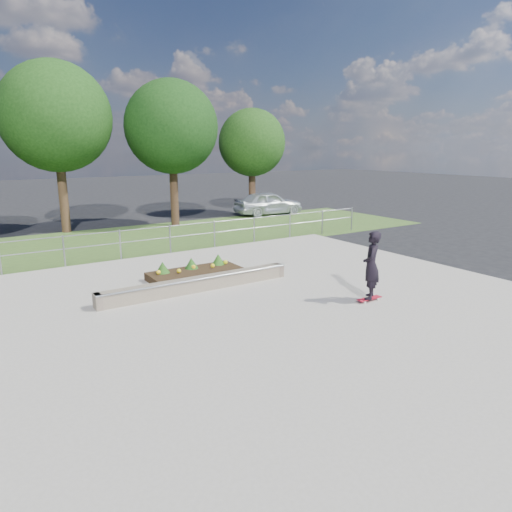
{
  "coord_description": "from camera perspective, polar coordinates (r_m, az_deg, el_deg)",
  "views": [
    {
      "loc": [
        -6.86,
        -9.36,
        4.18
      ],
      "look_at": [
        0.2,
        1.5,
        1.1
      ],
      "focal_mm": 32.0,
      "sensor_mm": 36.0,
      "label": 1
    }
  ],
  "objects": [
    {
      "name": "skateboarder",
      "position": [
        12.76,
        14.22,
        -1.15
      ],
      "size": [
        0.81,
        0.78,
        1.95
      ],
      "color": "silver",
      "rests_on": "concrete_slab"
    },
    {
      "name": "ground",
      "position": [
        12.34,
        3.04,
        -6.45
      ],
      "size": [
        120.0,
        120.0,
        0.0
      ],
      "primitive_type": "plane",
      "color": "black",
      "rests_on": "ground"
    },
    {
      "name": "parked_car",
      "position": [
        29.29,
        1.55,
        6.64
      ],
      "size": [
        4.54,
        2.21,
        1.49
      ],
      "primitive_type": "imported",
      "rotation": [
        0.0,
        0.0,
        1.47
      ],
      "color": "silver",
      "rests_on": "ground"
    },
    {
      "name": "grass_verge",
      "position": [
        21.89,
        -14.14,
        1.98
      ],
      "size": [
        30.0,
        8.0,
        0.02
      ],
      "primitive_type": "cube",
      "color": "#345120",
      "rests_on": "ground"
    },
    {
      "name": "concrete_slab",
      "position": [
        12.33,
        3.04,
        -6.32
      ],
      "size": [
        15.0,
        15.0,
        0.06
      ],
      "primitive_type": "cube",
      "color": "gray",
      "rests_on": "ground"
    },
    {
      "name": "tree_far_right",
      "position": [
        29.49,
        -0.5,
        13.95
      ],
      "size": [
        4.2,
        4.2,
        6.6
      ],
      "color": "#342014",
      "rests_on": "ground"
    },
    {
      "name": "grind_ledge",
      "position": [
        13.59,
        -7.21,
        -3.48
      ],
      "size": [
        6.0,
        0.44,
        0.43
      ],
      "color": "#665B4B",
      "rests_on": "concrete_slab"
    },
    {
      "name": "fence",
      "position": [
        18.52,
        -10.71,
        2.53
      ],
      "size": [
        20.06,
        0.06,
        1.2
      ],
      "color": "gray",
      "rests_on": "ground"
    },
    {
      "name": "planter_bed",
      "position": [
        15.01,
        -7.72,
        -1.95
      ],
      "size": [
        3.0,
        1.2,
        0.61
      ],
      "color": "black",
      "rests_on": "concrete_slab"
    },
    {
      "name": "tree_mid_right",
      "position": [
        25.38,
        -10.52,
        15.53
      ],
      "size": [
        4.9,
        4.9,
        7.7
      ],
      "color": "black",
      "rests_on": "ground"
    },
    {
      "name": "tree_mid_left",
      "position": [
        24.79,
        -23.76,
        15.59
      ],
      "size": [
        5.25,
        5.25,
        8.25
      ],
      "color": "#352215",
      "rests_on": "ground"
    }
  ]
}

